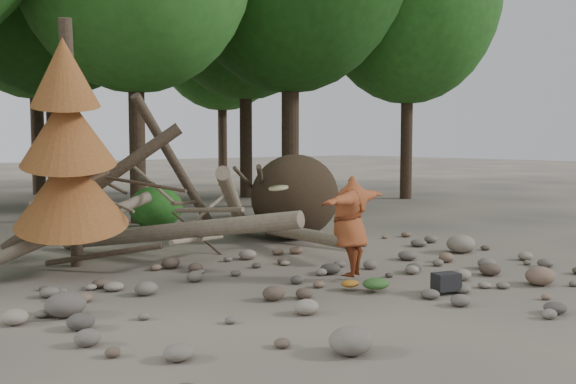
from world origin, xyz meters
TOP-DOWN VIEW (x-y plane):
  - ground at (0.00, 0.00)m, footprint 120.00×120.00m
  - deadfall_pile at (2.02, 4.24)m, footprint 8.55×5.24m
  - dead_conifer at (-3.12, 3.37)m, footprint 2.06×2.16m
  - bush_mid at (0.80, 7.80)m, footprint 1.40×1.40m
  - bush_right at (5.00, 7.00)m, footprint 2.00×2.00m
  - frisbee_thrower at (0.34, 0.21)m, footprint 2.95×1.17m
  - backpack at (0.81, -1.37)m, footprint 0.45×0.36m
  - cloth_green at (0.07, -0.63)m, footprint 0.45×0.37m
  - cloth_orange at (-0.15, -0.28)m, footprint 0.30×0.25m
  - boulder_front_left at (-2.24, -2.39)m, footprint 0.51×0.46m
  - boulder_front_right at (2.46, -1.96)m, footprint 0.50×0.45m
  - boulder_mid_right at (3.96, 0.62)m, footprint 0.62×0.56m
  - boulder_mid_left at (-4.08, 1.04)m, footprint 0.54×0.49m

SIDE VIEW (x-z plane):
  - ground at x=0.00m, z-range 0.00..0.00m
  - cloth_orange at x=-0.15m, z-range 0.00..0.11m
  - cloth_green at x=0.07m, z-range 0.00..0.17m
  - backpack at x=0.81m, z-range 0.00..0.26m
  - boulder_front_right at x=2.46m, z-range 0.00..0.30m
  - boulder_front_left at x=-2.24m, z-range 0.00..0.30m
  - boulder_mid_left at x=-4.08m, z-range 0.00..0.33m
  - boulder_mid_right at x=3.96m, z-range 0.00..0.37m
  - bush_mid at x=0.80m, z-range 0.00..1.12m
  - bush_right at x=5.00m, z-range 0.00..1.60m
  - frisbee_thrower at x=0.34m, z-range 0.08..1.73m
  - deadfall_pile at x=2.02m, z-range -0.70..2.60m
  - dead_conifer at x=-3.12m, z-range -0.06..4.29m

